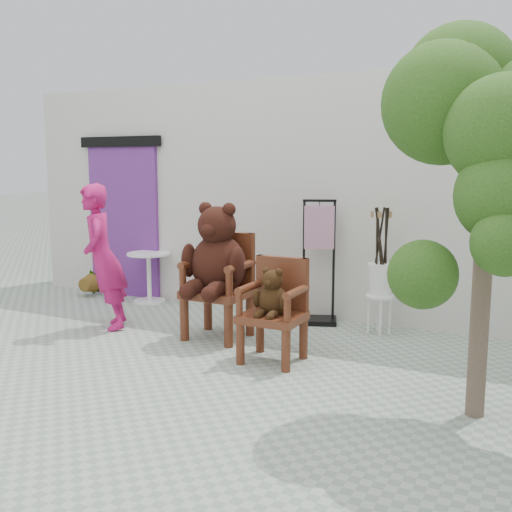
# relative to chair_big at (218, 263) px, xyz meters

# --- Properties ---
(ground_plane) EXTENTS (60.00, 60.00, 0.00)m
(ground_plane) POSITION_rel_chair_big_xyz_m (0.65, -1.26, -0.85)
(ground_plane) COLOR #919C8C
(ground_plane) RESTS_ON ground
(back_wall) EXTENTS (9.00, 1.00, 3.00)m
(back_wall) POSITION_rel_chair_big_xyz_m (0.65, 1.84, 0.65)
(back_wall) COLOR beige
(back_wall) RESTS_ON ground
(doorway) EXTENTS (1.40, 0.11, 2.33)m
(doorway) POSITION_rel_chair_big_xyz_m (-2.35, 1.32, 0.32)
(doorway) COLOR #63297D
(doorway) RESTS_ON ground
(chair_big) EXTENTS (0.75, 0.80, 1.52)m
(chair_big) POSITION_rel_chair_big_xyz_m (0.00, 0.00, 0.00)
(chair_big) COLOR #451D0E
(chair_big) RESTS_ON ground
(chair_small) EXTENTS (0.58, 0.53, 1.01)m
(chair_small) POSITION_rel_chair_big_xyz_m (0.89, -0.43, -0.26)
(chair_small) COLOR #451D0E
(chair_small) RESTS_ON ground
(person) EXTENTS (0.70, 0.74, 1.70)m
(person) POSITION_rel_chair_big_xyz_m (-1.39, -0.26, 0.00)
(person) COLOR #B3165D
(person) RESTS_ON ground
(cafe_table) EXTENTS (0.60, 0.60, 0.70)m
(cafe_table) POSITION_rel_chair_big_xyz_m (-1.75, 1.09, -0.41)
(cafe_table) COLOR white
(cafe_table) RESTS_ON ground
(display_stand) EXTENTS (0.54, 0.48, 1.51)m
(display_stand) POSITION_rel_chair_big_xyz_m (0.78, 1.09, -0.26)
(display_stand) COLOR black
(display_stand) RESTS_ON ground
(stool_bucket) EXTENTS (0.32, 0.32, 1.45)m
(stool_bucket) POSITION_rel_chair_big_xyz_m (1.57, 0.96, -0.21)
(stool_bucket) COLOR white
(stool_bucket) RESTS_ON ground
(tree) EXTENTS (1.69, 1.56, 3.02)m
(tree) POSITION_rel_chair_big_xyz_m (2.83, -0.87, 1.31)
(tree) COLOR #4D3B2E
(tree) RESTS_ON ground
(potted_plant) EXTENTS (0.45, 0.39, 0.47)m
(potted_plant) POSITION_rel_chair_big_xyz_m (-2.75, 1.09, -0.61)
(potted_plant) COLOR #19390F
(potted_plant) RESTS_ON ground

